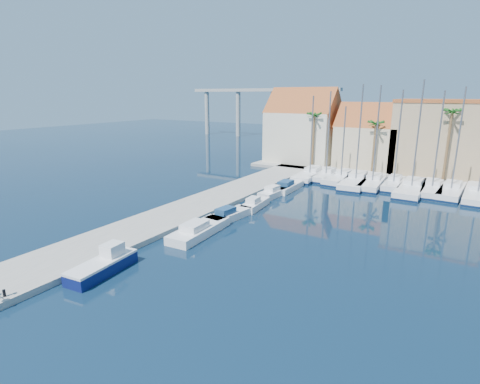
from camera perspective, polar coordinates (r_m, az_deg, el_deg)
The scene contains 27 objects.
ground at distance 27.95m, azimuth -9.79°, elevation -12.56°, with size 260.00×260.00×0.00m, color black.
quay_west at distance 42.86m, azimuth -6.95°, elevation -2.33°, with size 6.00×77.00×0.50m, color gray.
shore_north at distance 67.87m, azimuth 25.46°, elevation 2.65°, with size 54.00×16.00×0.50m, color gray.
bollard at distance 28.14m, azimuth -32.27°, elevation -12.91°, with size 0.18×0.18×0.46m, color black.
fishing_boat at distance 29.58m, azimuth -20.03°, elevation -10.32°, with size 2.39×5.66×1.92m.
motorboat_west_0 at distance 35.11m, azimuth -6.33°, elevation -5.73°, with size 2.77×7.47×1.40m.
motorboat_west_1 at distance 39.10m, azimuth -1.75°, elevation -3.50°, with size 2.44×5.96×1.40m.
motorboat_west_2 at distance 42.90m, azimuth 2.25°, elevation -1.86°, with size 2.06×5.13×1.40m.
motorboat_west_3 at distance 48.40m, azimuth 5.23°, elevation 0.01°, with size 2.17×5.67×1.40m.
motorboat_west_4 at distance 51.56m, azimuth 7.22°, elevation 0.86°, with size 2.35×6.81×1.40m.
sailboat_0 at distance 59.73m, azimuth 10.77°, elevation 2.68°, with size 3.33×10.73×12.51m.
sailboat_1 at distance 59.35m, azimuth 13.12°, elevation 2.53°, with size 2.33×8.32×13.16m.
sailboat_2 at distance 58.40m, azimuth 15.34°, elevation 2.14°, with size 3.44×10.01×11.05m.
sailboat_3 at distance 57.08m, azimuth 17.34°, elevation 1.72°, with size 3.99×12.04×14.05m.
sailboat_4 at distance 56.62m, azimuth 19.61°, elevation 1.45°, with size 3.17×10.28×13.88m.
sailboat_5 at distance 56.74m, azimuth 22.42°, elevation 1.26°, with size 2.36×8.36×13.31m.
sailboat_6 at distance 55.26m, azimuth 24.77°, elevation 0.62°, with size 3.27×11.79×14.50m.
sailboat_7 at distance 55.93m, azimuth 27.24°, elevation 0.52°, with size 2.91×9.56×13.17m.
sailboat_8 at distance 55.91m, azimuth 29.53°, elevation 0.23°, with size 3.29×10.11×13.62m.
sailboat_9 at distance 55.93m, azimuth 32.51°, elevation -0.19°, with size 3.42×11.34×13.59m.
building_0 at distance 70.93m, azimuth 9.55°, elevation 9.45°, with size 12.30×9.00×13.50m.
building_1 at distance 67.43m, azimuth 19.04°, elevation 7.56°, with size 10.30×8.00×11.00m.
building_2 at distance 66.79m, azimuth 28.58°, elevation 7.36°, with size 14.20×10.20×11.50m.
palm_0 at distance 64.64m, azimuth 11.25°, elevation 11.17°, with size 2.60×2.60×10.15m.
palm_1 at distance 61.88m, azimuth 20.01°, elevation 9.56°, with size 2.60×2.60×9.15m.
palm_2 at distance 60.49m, azimuth 29.57°, elevation 10.25°, with size 2.60×2.60×11.15m.
viaduct at distance 114.91m, azimuth 2.73°, elevation 13.40°, with size 48.00×2.20×14.45m.
Camera 1 is at (16.83, -18.37, 12.67)m, focal length 28.00 mm.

